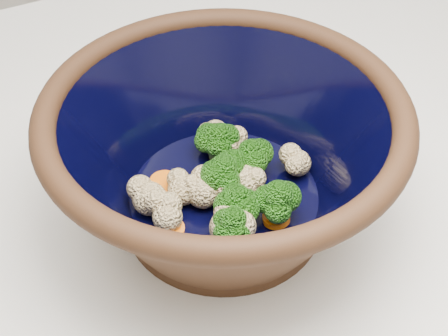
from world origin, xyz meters
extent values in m
cylinder|color=black|center=(-0.11, 0.07, 0.91)|extent=(0.20, 0.20, 0.01)
torus|color=black|center=(-0.11, 0.07, 1.04)|extent=(0.34, 0.34, 0.02)
cylinder|color=black|center=(-0.11, 0.07, 0.93)|extent=(0.19, 0.19, 0.00)
cylinder|color=#608442|center=(-0.09, 0.08, 0.94)|extent=(0.01, 0.01, 0.02)
ellipsoid|color=#287416|center=(-0.09, 0.08, 0.96)|extent=(0.04, 0.04, 0.03)
cylinder|color=#608442|center=(-0.09, 0.12, 0.94)|extent=(0.01, 0.01, 0.02)
ellipsoid|color=#287416|center=(-0.09, 0.12, 0.96)|extent=(0.04, 0.04, 0.03)
cylinder|color=#608442|center=(-0.11, 0.03, 0.94)|extent=(0.01, 0.01, 0.02)
ellipsoid|color=#287416|center=(-0.11, 0.03, 0.96)|extent=(0.04, 0.04, 0.03)
cylinder|color=#608442|center=(-0.07, 0.09, 0.94)|extent=(0.01, 0.01, 0.02)
ellipsoid|color=#287416|center=(-0.07, 0.09, 0.96)|extent=(0.04, 0.04, 0.03)
cylinder|color=#608442|center=(-0.09, 0.13, 0.94)|extent=(0.01, 0.01, 0.02)
ellipsoid|color=#287416|center=(-0.09, 0.13, 0.96)|extent=(0.04, 0.04, 0.03)
cylinder|color=#608442|center=(-0.08, 0.02, 0.94)|extent=(0.01, 0.01, 0.02)
ellipsoid|color=#287416|center=(-0.08, 0.02, 0.97)|extent=(0.04, 0.04, 0.04)
cylinder|color=#608442|center=(-0.11, 0.07, 0.94)|extent=(0.01, 0.01, 0.02)
ellipsoid|color=#287416|center=(-0.11, 0.07, 0.97)|extent=(0.04, 0.04, 0.04)
cylinder|color=#608442|center=(-0.13, 0.01, 0.94)|extent=(0.01, 0.01, 0.02)
ellipsoid|color=#287416|center=(-0.13, 0.01, 0.96)|extent=(0.04, 0.04, 0.03)
sphere|color=beige|center=(-0.08, 0.13, 0.95)|extent=(0.03, 0.03, 0.03)
sphere|color=beige|center=(-0.09, 0.06, 0.95)|extent=(0.03, 0.03, 0.03)
sphere|color=beige|center=(-0.18, 0.09, 0.95)|extent=(0.03, 0.03, 0.03)
sphere|color=beige|center=(-0.13, 0.07, 0.95)|extent=(0.03, 0.03, 0.03)
sphere|color=beige|center=(-0.18, 0.06, 0.95)|extent=(0.03, 0.03, 0.03)
sphere|color=beige|center=(-0.11, 0.07, 0.95)|extent=(0.03, 0.03, 0.03)
sphere|color=beige|center=(-0.13, 0.02, 0.95)|extent=(0.03, 0.03, 0.03)
sphere|color=beige|center=(-0.03, 0.06, 0.95)|extent=(0.03, 0.03, 0.03)
sphere|color=beige|center=(-0.15, 0.08, 0.95)|extent=(0.03, 0.03, 0.03)
sphere|color=beige|center=(-0.08, 0.14, 0.95)|extent=(0.03, 0.03, 0.03)
sphere|color=beige|center=(-0.10, 0.07, 0.95)|extent=(0.03, 0.03, 0.03)
cylinder|color=orange|center=(-0.08, 0.02, 0.94)|extent=(0.03, 0.03, 0.01)
cylinder|color=orange|center=(-0.11, 0.07, 0.94)|extent=(0.03, 0.03, 0.01)
cylinder|color=orange|center=(-0.11, 0.07, 0.94)|extent=(0.03, 0.03, 0.01)
cylinder|color=orange|center=(-0.16, 0.11, 0.94)|extent=(0.03, 0.03, 0.01)
cylinder|color=orange|center=(-0.10, 0.04, 0.94)|extent=(0.03, 0.03, 0.01)
cylinder|color=orange|center=(-0.18, 0.05, 0.94)|extent=(0.03, 0.03, 0.01)
camera|label=1|loc=(-0.31, -0.31, 1.38)|focal=50.00mm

